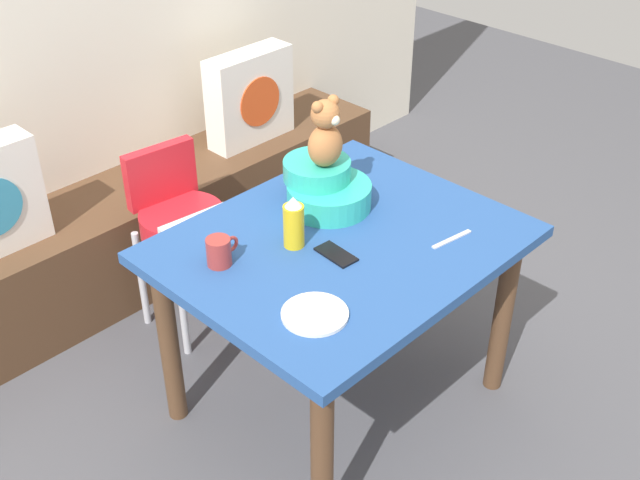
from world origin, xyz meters
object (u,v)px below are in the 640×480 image
object	(u,v)px
coffee_mug	(220,251)
dinner_plate_near	(315,314)
highchair	(180,219)
teddy_bear	(325,134)
ketchup_bottle	(294,223)
cell_phone	(336,254)
dining_table	(341,266)
pillow_floral_right	(250,97)
infant_seat_teal	(325,187)

from	to	relation	value
coffee_mug	dinner_plate_near	distance (m)	0.40
highchair	teddy_bear	xyz separation A→B (m)	(0.22, -0.59, 0.50)
ketchup_bottle	dinner_plate_near	bearing A→B (deg)	-124.83
dinner_plate_near	cell_phone	distance (m)	0.32
dinner_plate_near	highchair	bearing A→B (deg)	76.07
dining_table	ketchup_bottle	world-z (taller)	ketchup_bottle
highchair	teddy_bear	distance (m)	0.80
dining_table	dinner_plate_near	bearing A→B (deg)	-147.79
ketchup_bottle	dinner_plate_near	xyz separation A→B (m)	(-0.21, -0.31, -0.08)
dining_table	teddy_bear	size ratio (longest dim) A/B	4.56
teddy_bear	ketchup_bottle	bearing A→B (deg)	-157.55
pillow_floral_right	coffee_mug	distance (m)	1.44
dinner_plate_near	coffee_mug	bearing A→B (deg)	93.48
cell_phone	dining_table	bearing A→B (deg)	-142.99
infant_seat_teal	coffee_mug	size ratio (longest dim) A/B	2.75
dinner_plate_near	cell_phone	world-z (taller)	dinner_plate_near
dinner_plate_near	cell_phone	size ratio (longest dim) A/B	1.39
pillow_floral_right	teddy_bear	distance (m)	1.18
pillow_floral_right	infant_seat_teal	world-z (taller)	same
highchair	coffee_mug	distance (m)	0.71
coffee_mug	cell_phone	size ratio (longest dim) A/B	0.83
ketchup_bottle	cell_phone	size ratio (longest dim) A/B	1.28
highchair	cell_phone	distance (m)	0.86
coffee_mug	pillow_floral_right	bearing A→B (deg)	44.89
pillow_floral_right	cell_phone	size ratio (longest dim) A/B	3.06
pillow_floral_right	dining_table	size ratio (longest dim) A/B	0.39
dining_table	dinner_plate_near	world-z (taller)	dinner_plate_near
infant_seat_teal	highchair	bearing A→B (deg)	110.90
dining_table	infant_seat_teal	xyz separation A→B (m)	(0.12, 0.20, 0.18)
ketchup_bottle	dinner_plate_near	world-z (taller)	ketchup_bottle
teddy_bear	cell_phone	size ratio (longest dim) A/B	1.74
dining_table	infant_seat_teal	distance (m)	0.29
infant_seat_teal	ketchup_bottle	size ratio (longest dim) A/B	1.78
pillow_floral_right	infant_seat_teal	xyz separation A→B (m)	(-0.52, -1.00, 0.13)
highchair	dinner_plate_near	xyz separation A→B (m)	(-0.25, -1.00, 0.22)
dining_table	coffee_mug	xyz separation A→B (m)	(-0.37, 0.18, 0.16)
ketchup_bottle	highchair	bearing A→B (deg)	87.21
coffee_mug	ketchup_bottle	bearing A→B (deg)	-21.19
coffee_mug	cell_phone	bearing A→B (deg)	-38.52
highchair	dinner_plate_near	distance (m)	1.06
pillow_floral_right	ketchup_bottle	world-z (taller)	ketchup_bottle
highchair	infant_seat_teal	distance (m)	0.69
highchair	teddy_bear	bearing A→B (deg)	-69.11
highchair	infant_seat_teal	size ratio (longest dim) A/B	2.39
cell_phone	infant_seat_teal	bearing A→B (deg)	-125.17
infant_seat_teal	dinner_plate_near	size ratio (longest dim) A/B	1.65
highchair	coffee_mug	bearing A→B (deg)	-114.42
highchair	ketchup_bottle	world-z (taller)	ketchup_bottle
highchair	ketchup_bottle	size ratio (longest dim) A/B	4.27
dining_table	ketchup_bottle	size ratio (longest dim) A/B	6.17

